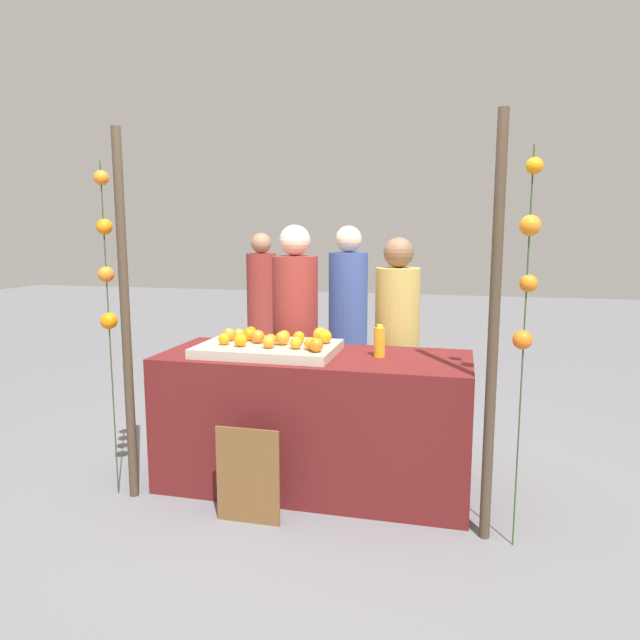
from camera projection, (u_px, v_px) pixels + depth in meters
The scene contains 30 objects.
ground_plane at pixel (315, 484), 3.80m from camera, with size 24.00×24.00×0.00m, color slate.
stall_counter at pixel (315, 420), 3.73m from camera, with size 1.96×0.79×0.87m, color #5B1919.
orange_tray at pixel (268, 349), 3.70m from camera, with size 0.87×0.58×0.06m, color #B2AD99.
orange_0 at pixel (229, 335), 3.80m from camera, with size 0.08×0.08×0.08m, color orange.
orange_1 at pixel (251, 333), 3.88m from camera, with size 0.08×0.08×0.08m, color orange.
orange_2 at pixel (316, 345), 3.44m from camera, with size 0.09×0.09×0.09m, color orange.
orange_3 at pixel (311, 344), 3.51m from camera, with size 0.08×0.08×0.08m, color orange.
orange_4 at pixel (240, 340), 3.61m from camera, with size 0.08×0.08×0.08m, color orange.
orange_5 at pixel (250, 334), 3.81m from camera, with size 0.08×0.08×0.08m, color orange.
orange_6 at pixel (296, 343), 3.54m from camera, with size 0.08×0.08×0.08m, color orange.
orange_7 at pixel (284, 336), 3.77m from camera, with size 0.08×0.08×0.08m, color orange.
orange_8 at pixel (258, 337), 3.72m from camera, with size 0.09×0.09×0.09m, color orange.
orange_9 at pixel (269, 342), 3.56m from camera, with size 0.08×0.08×0.08m, color orange.
orange_10 at pixel (321, 334), 3.79m from camera, with size 0.09×0.09×0.09m, color orange.
orange_11 at pixel (239, 334), 3.85m from camera, with size 0.07×0.07×0.07m, color orange.
orange_12 at pixel (325, 337), 3.71m from camera, with size 0.09×0.09×0.09m, color orange.
orange_13 at pixel (271, 339), 3.66m from camera, with size 0.07×0.07×0.07m, color orange.
orange_14 at pixel (282, 338), 3.66m from camera, with size 0.09×0.09×0.09m, color orange.
orange_15 at pixel (299, 337), 3.73m from camera, with size 0.08×0.08×0.08m, color orange.
orange_16 at pixel (224, 339), 3.67m from camera, with size 0.08×0.08×0.08m, color orange.
juice_bottle at pixel (380, 342), 3.59m from camera, with size 0.07×0.07×0.20m.
chalkboard_sign at pixel (248, 476), 3.26m from camera, with size 0.37×0.03×0.57m.
vendor_left at pixel (296, 346), 4.36m from camera, with size 0.34×0.34×1.69m.
vendor_right at pixel (397, 356), 4.21m from camera, with size 0.32×0.32×1.60m.
crowd_person_0 at pixel (348, 330), 5.08m from camera, with size 0.34×0.34×1.69m.
crowd_person_1 at pixel (262, 313), 6.33m from camera, with size 0.33×0.33×1.63m.
canopy_post_left at pixel (126, 319), 3.46m from camera, with size 0.06×0.06×2.24m, color #473828.
canopy_post_right at pixel (493, 334), 2.97m from camera, with size 0.06×0.06×2.24m, color #473828.
garland_strand_left at pixel (106, 262), 3.45m from camera, with size 0.10×0.10×2.05m.
garland_strand_right at pixel (528, 265), 2.83m from camera, with size 0.11×0.11×2.05m.
Camera 1 is at (0.89, -3.48, 1.64)m, focal length 32.41 mm.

